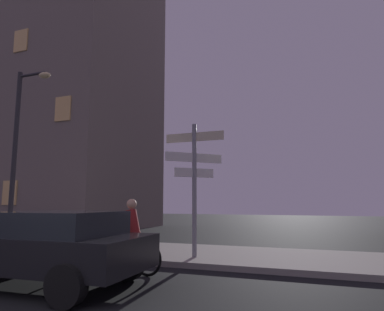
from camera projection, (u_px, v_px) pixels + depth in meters
The scene contains 6 objects.
sidewalk_kerb at pixel (189, 254), 9.66m from camera, with size 40.00×3.37×0.14m, color gray.
signpost at pixel (194, 175), 8.98m from camera, with size 1.64×1.18×3.49m.
street_lamp at pixel (19, 140), 11.50m from camera, with size 1.40×0.28×5.92m.
car_side_parked at pixel (47, 245), 6.27m from camera, with size 4.06×2.16×1.37m.
cyclist at pixel (129, 239), 7.40m from camera, with size 1.81×0.38×1.61m.
building_left_block at pixel (54, 80), 22.06m from camera, with size 12.03×8.22×18.93m.
Camera 1 is at (3.55, -2.22, 1.54)m, focal length 31.68 mm.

